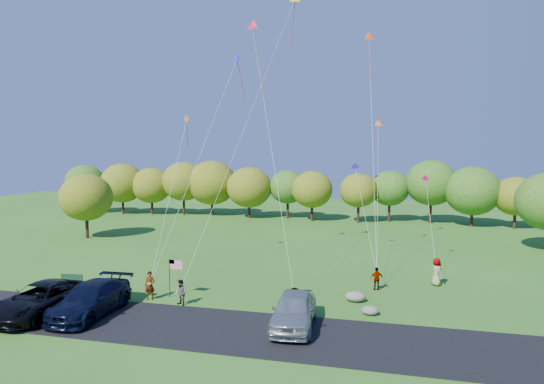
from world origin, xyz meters
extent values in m
plane|color=#30611B|center=(0.00, 0.00, 0.00)|extent=(140.00, 140.00, 0.00)
cube|color=black|center=(0.00, -4.00, 0.03)|extent=(44.00, 6.00, 0.06)
cylinder|color=#351E13|center=(-34.61, 39.77, 1.48)|extent=(0.36, 0.36, 2.95)
ellipsoid|color=#1F5516|center=(-34.61, 39.77, 4.86)|extent=(5.88, 5.88, 5.29)
cylinder|color=#351E13|center=(-29.92, 36.64, 1.27)|extent=(0.36, 0.36, 2.55)
ellipsoid|color=#1F5516|center=(-29.92, 36.64, 4.66)|extent=(6.49, 6.49, 5.84)
cylinder|color=#351E13|center=(-25.36, 37.66, 1.38)|extent=(0.36, 0.36, 2.76)
ellipsoid|color=#316318|center=(-25.36, 37.66, 5.06)|extent=(7.07, 7.07, 6.36)
cylinder|color=#351E13|center=(-19.39, 36.05, 1.19)|extent=(0.36, 0.36, 2.37)
ellipsoid|color=#1F5516|center=(-19.39, 36.05, 4.53)|extent=(6.64, 6.64, 5.98)
cylinder|color=#351E13|center=(-14.68, 39.72, 1.35)|extent=(0.36, 0.36, 2.71)
ellipsoid|color=#1F5516|center=(-14.68, 39.72, 4.67)|extent=(6.03, 6.03, 5.43)
cylinder|color=#351E13|center=(-10.36, 38.06, 1.35)|extent=(0.36, 0.36, 2.70)
ellipsoid|color=#1F5516|center=(-10.36, 38.06, 4.34)|extent=(5.06, 5.06, 4.55)
cylinder|color=#351E13|center=(-4.67, 38.46, 1.23)|extent=(0.36, 0.36, 2.45)
ellipsoid|color=#1F5516|center=(-4.67, 38.46, 4.04)|extent=(4.89, 4.89, 4.40)
cylinder|color=#351E13|center=(0.19, 36.46, 1.58)|extent=(0.36, 0.36, 3.16)
ellipsoid|color=#1F5516|center=(0.19, 36.46, 4.91)|extent=(5.38, 5.38, 4.84)
cylinder|color=#351E13|center=(4.60, 37.10, 1.22)|extent=(0.36, 0.36, 2.44)
ellipsoid|color=#316318|center=(4.60, 37.10, 4.25)|extent=(5.57, 5.57, 5.01)
cylinder|color=#351E13|center=(9.33, 36.70, 1.25)|extent=(0.36, 0.36, 2.50)
ellipsoid|color=#1F5516|center=(9.33, 36.70, 4.47)|extent=(6.04, 6.04, 5.43)
cylinder|color=#351E13|center=(14.91, 38.56, 1.50)|extent=(0.36, 0.36, 3.00)
ellipsoid|color=#1F5516|center=(14.91, 38.56, 4.74)|extent=(5.35, 5.35, 4.82)
cylinder|color=#351E13|center=(19.51, 38.58, 1.57)|extent=(0.36, 0.36, 3.14)
ellipsoid|color=#316318|center=(19.51, 38.58, 4.75)|extent=(4.96, 4.96, 4.46)
cylinder|color=#351E13|center=(25.73, 38.23, 1.50)|extent=(0.36, 0.36, 3.00)
ellipsoid|color=#1F5516|center=(25.73, 38.23, 4.97)|extent=(6.06, 6.06, 5.45)
cylinder|color=#351E13|center=(-22.00, 18.00, 1.30)|extent=(0.36, 0.36, 2.60)
ellipsoid|color=#316318|center=(-22.00, 18.00, 4.42)|extent=(5.60, 5.60, 5.04)
imported|color=black|center=(-9.15, -4.48, 0.95)|extent=(3.06, 6.48, 1.79)
imported|color=black|center=(-6.45, -3.79, 0.96)|extent=(2.76, 6.28, 1.79)
imported|color=#A4AAAE|center=(5.12, -2.84, 0.97)|extent=(2.59, 5.53, 1.83)
imported|color=#4C4C59|center=(-4.66, -0.22, 0.90)|extent=(0.73, 0.55, 1.80)
imported|color=#4C4C59|center=(-2.29, -0.80, 0.78)|extent=(0.96, 0.90, 1.57)
imported|color=#4C4C59|center=(4.73, -0.80, 0.79)|extent=(1.15, 1.13, 1.59)
imported|color=#4C4C59|center=(9.09, 5.48, 0.78)|extent=(0.98, 0.59, 1.55)
imported|color=#4C4C59|center=(13.07, 7.59, 0.97)|extent=(1.05, 1.13, 1.95)
cube|color=#11301D|center=(-11.31, 1.26, 0.37)|extent=(1.61, 0.27, 0.05)
cube|color=#11301D|center=(-11.31, 1.10, 0.64)|extent=(1.60, 0.21, 0.49)
cube|color=#11301D|center=(-11.98, 1.26, 0.19)|extent=(0.11, 0.41, 0.37)
cube|color=#11301D|center=(-10.65, 1.26, 0.19)|extent=(0.11, 0.41, 0.37)
cylinder|color=blue|center=(-8.51, 0.15, 0.51)|extent=(0.67, 0.67, 1.01)
cylinder|color=black|center=(-3.72, 0.61, 1.24)|extent=(0.05, 0.05, 2.47)
cube|color=red|center=(-3.27, 0.61, 2.13)|extent=(0.89, 0.59, 0.02)
cube|color=navy|center=(-3.54, 0.62, 2.31)|extent=(0.36, 0.02, 0.28)
ellipsoid|color=gray|center=(7.90, 2.57, 0.32)|extent=(1.28, 1.00, 0.64)
ellipsoid|color=slate|center=(8.91, 0.30, 0.26)|extent=(0.98, 0.82, 0.51)
cone|color=red|center=(-0.91, 9.98, 19.14)|extent=(1.19, 0.65, 1.10)
cone|color=#1814D0|center=(-2.43, 10.62, 16.80)|extent=(1.00, 0.58, 0.88)
cone|color=#FF6210|center=(8.61, 16.89, 11.78)|extent=(0.87, 0.59, 0.71)
cone|color=#D0400E|center=(7.80, 15.10, 18.93)|extent=(1.03, 0.57, 0.95)
cube|color=#B90D58|center=(12.51, 13.33, 7.16)|extent=(0.55, 0.38, 0.62)
cube|color=orange|center=(-6.02, 8.68, 11.87)|extent=(0.58, 0.43, 0.69)
cube|color=#4114CE|center=(6.67, 16.61, 7.97)|extent=(0.71, 0.27, 0.68)
camera|label=1|loc=(10.14, -27.23, 9.29)|focal=32.00mm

